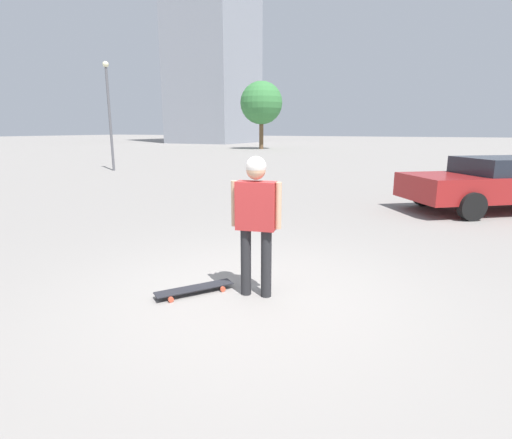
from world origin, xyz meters
The scene contains 6 objects.
ground_plane centered at (0.00, 0.00, 0.00)m, with size 220.00×220.00×0.00m, color gray.
person centered at (0.00, 0.00, 1.04)m, with size 0.60×0.28×1.69m.
skateboard centered at (-0.70, -0.29, 0.06)m, with size 0.73×0.90×0.08m.
car_parked_near centered at (3.20, 7.35, 0.70)m, with size 4.88×4.25×1.31m.
tree_distant centered at (-15.48, 33.34, 4.52)m, with size 4.20×4.20×6.64m.
lamp_post centered at (-12.83, 10.53, 3.01)m, with size 0.28×0.28×5.06m.
Camera 1 is at (1.98, -4.11, 1.99)m, focal length 28.00 mm.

